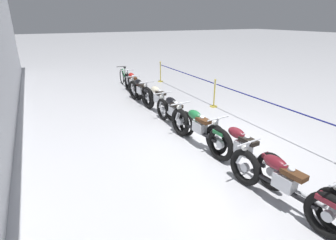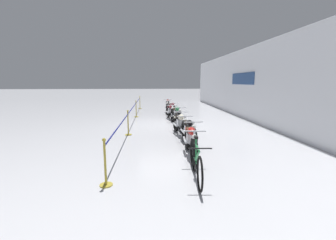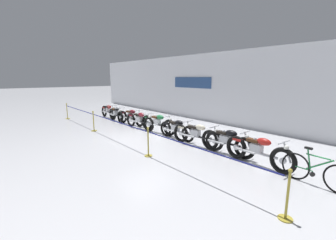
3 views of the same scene
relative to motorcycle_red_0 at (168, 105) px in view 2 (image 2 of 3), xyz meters
name	(u,v)px [view 2 (image 2 of 3)]	position (x,y,z in m)	size (l,w,h in m)	color
ground_plane	(163,124)	(5.48, -0.67, -0.47)	(120.00, 120.00, 0.00)	silver
back_wall	(258,84)	(5.48, 4.45, 1.63)	(28.00, 0.29, 4.20)	white
motorcycle_red_0	(168,105)	(0.00, 0.00, 0.00)	(2.35, 0.62, 0.96)	black
motorcycle_black_1	(167,107)	(1.37, -0.14, -0.01)	(2.16, 0.62, 0.95)	black
motorcycle_maroon_2	(172,109)	(2.86, 0.07, -0.01)	(2.35, 0.63, 0.95)	black
motorcycle_maroon_3	(170,111)	(4.13, -0.15, 0.00)	(2.39, 0.62, 0.96)	black
motorcycle_green_4	(177,115)	(5.46, 0.07, 0.01)	(2.45, 0.62, 0.98)	black
motorcycle_black_5	(179,119)	(6.90, 0.01, -0.01)	(2.11, 0.62, 0.93)	black
motorcycle_cream_6	(180,124)	(8.24, -0.09, 0.00)	(2.45, 0.63, 0.97)	black
motorcycle_black_7	(188,132)	(9.57, 0.05, 0.00)	(2.20, 0.62, 0.96)	black
motorcycle_red_8	(191,141)	(10.85, -0.10, 0.00)	(2.39, 0.62, 0.97)	black
bicycle	(197,164)	(12.50, -0.24, -0.08)	(1.75, 0.48, 0.97)	black
stanchion_far_left	(135,107)	(4.02, -2.24, 0.29)	(14.20, 0.28, 1.05)	gold
stanchion_mid_left	(136,111)	(3.02, -2.24, -0.12)	(0.28, 0.28, 1.05)	gold
stanchion_mid_right	(128,127)	(7.94, -2.24, -0.12)	(0.28, 0.28, 1.05)	gold
stanchion_far_right	(105,170)	(12.63, -2.24, -0.12)	(0.28, 0.28, 1.05)	gold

